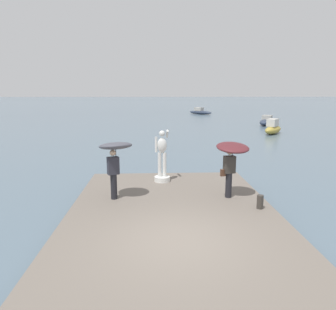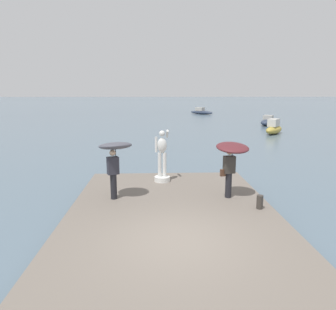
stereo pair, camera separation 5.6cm
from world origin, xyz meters
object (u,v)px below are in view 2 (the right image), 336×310
mooring_bollard (260,202)px  boat_far (268,122)px  boat_mid (274,128)px  statue_white_figure (162,162)px  onlooker_left (115,153)px  onlooker_right (232,154)px  boat_near (201,112)px

mooring_bollard → boat_far: size_ratio=0.13×
boat_mid → boat_far: 8.01m
boat_far → statue_white_figure: bearing=-117.9°
statue_white_figure → onlooker_left: bearing=-128.9°
onlooker_left → boat_far: (15.00, 27.27, -1.55)m
mooring_bollard → boat_mid: bearing=68.4°
boat_far → onlooker_right: bearing=-112.0°
onlooker_right → boat_far: 29.47m
onlooker_right → boat_far: (11.01, 27.30, -1.48)m
statue_white_figure → boat_far: size_ratio=0.62×
boat_mid → boat_far: bearing=74.7°
onlooker_left → onlooker_right: onlooker_left is taller
statue_white_figure → boat_far: 28.55m
onlooker_right → boat_far: size_ratio=0.56×
mooring_bollard → boat_far: (10.34, 28.49, -0.16)m
statue_white_figure → mooring_bollard: bearing=-47.3°
mooring_bollard → boat_near: size_ratio=0.10×
onlooker_right → mooring_bollard: bearing=-60.5°
boat_mid → boat_far: size_ratio=0.94×
statue_white_figure → onlooker_right: bearing=-41.5°
statue_white_figure → onlooker_right: 3.21m
statue_white_figure → boat_far: statue_white_figure is taller
onlooker_left → mooring_bollard: (4.67, -1.22, -1.39)m
onlooker_right → boat_mid: onlooker_right is taller
onlooker_left → boat_mid: onlooker_left is taller
boat_near → boat_mid: boat_mid is taller
statue_white_figure → boat_mid: (11.24, 17.50, -0.69)m
statue_white_figure → mooring_bollard: statue_white_figure is taller
boat_mid → boat_far: (2.12, 7.73, -0.09)m
onlooker_left → boat_mid: 23.46m
onlooker_left → boat_mid: bearing=56.6°
mooring_bollard → boat_near: 48.60m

